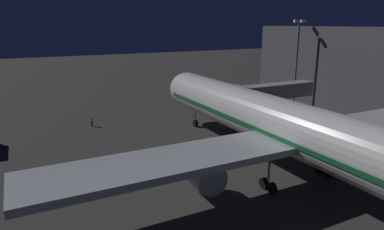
{
  "coord_description": "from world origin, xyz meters",
  "views": [
    {
      "loc": [
        26.85,
        38.25,
        17.38
      ],
      "look_at": [
        3.0,
        -7.95,
        3.5
      ],
      "focal_mm": 32.31,
      "sensor_mm": 36.0,
      "label": 1
    }
  ],
  "objects_px": {
    "traffic_cone_nose_port": "(192,116)",
    "traffic_cone_nose_starboard": "(171,119)",
    "airliner_at_gate": "(294,130)",
    "ground_crew_under_port_wing": "(92,121)",
    "apron_floodlight_mast": "(297,58)",
    "jet_bridge": "(262,93)"
  },
  "relations": [
    {
      "from": "airliner_at_gate",
      "to": "apron_floodlight_mast",
      "type": "bearing_deg",
      "value": -133.53
    },
    {
      "from": "airliner_at_gate",
      "to": "ground_crew_under_port_wing",
      "type": "relative_size",
      "value": 34.8
    },
    {
      "from": "jet_bridge",
      "to": "apron_floodlight_mast",
      "type": "distance_m",
      "value": 18.52
    },
    {
      "from": "traffic_cone_nose_port",
      "to": "traffic_cone_nose_starboard",
      "type": "height_order",
      "value": "same"
    },
    {
      "from": "jet_bridge",
      "to": "ground_crew_under_port_wing",
      "type": "bearing_deg",
      "value": -28.17
    },
    {
      "from": "ground_crew_under_port_wing",
      "to": "traffic_cone_nose_port",
      "type": "height_order",
      "value": "ground_crew_under_port_wing"
    },
    {
      "from": "jet_bridge",
      "to": "traffic_cone_nose_port",
      "type": "bearing_deg",
      "value": -55.1
    },
    {
      "from": "ground_crew_under_port_wing",
      "to": "airliner_at_gate",
      "type": "bearing_deg",
      "value": 116.57
    },
    {
      "from": "apron_floodlight_mast",
      "to": "ground_crew_under_port_wing",
      "type": "relative_size",
      "value": 10.37
    },
    {
      "from": "traffic_cone_nose_port",
      "to": "traffic_cone_nose_starboard",
      "type": "distance_m",
      "value": 4.4
    },
    {
      "from": "airliner_at_gate",
      "to": "jet_bridge",
      "type": "relative_size",
      "value": 3.41
    },
    {
      "from": "jet_bridge",
      "to": "ground_crew_under_port_wing",
      "type": "xyz_separation_m",
      "value": [
        25.75,
        -13.79,
        -5.05
      ]
    },
    {
      "from": "apron_floodlight_mast",
      "to": "traffic_cone_nose_port",
      "type": "bearing_deg",
      "value": -5.24
    },
    {
      "from": "traffic_cone_nose_port",
      "to": "jet_bridge",
      "type": "bearing_deg",
      "value": 124.9
    },
    {
      "from": "traffic_cone_nose_port",
      "to": "airliner_at_gate",
      "type": "bearing_deg",
      "value": 85.66
    },
    {
      "from": "apron_floodlight_mast",
      "to": "airliner_at_gate",
      "type": "bearing_deg",
      "value": 46.47
    },
    {
      "from": "airliner_at_gate",
      "to": "jet_bridge",
      "type": "distance_m",
      "value": 20.54
    },
    {
      "from": "ground_crew_under_port_wing",
      "to": "traffic_cone_nose_port",
      "type": "relative_size",
      "value": 3.16
    },
    {
      "from": "airliner_at_gate",
      "to": "apron_floodlight_mast",
      "type": "height_order",
      "value": "airliner_at_gate"
    },
    {
      "from": "ground_crew_under_port_wing",
      "to": "traffic_cone_nose_port",
      "type": "xyz_separation_m",
      "value": [
        -18.12,
        2.86,
        -0.68
      ]
    },
    {
      "from": "airliner_at_gate",
      "to": "traffic_cone_nose_starboard",
      "type": "relative_size",
      "value": 110.09
    },
    {
      "from": "jet_bridge",
      "to": "apron_floodlight_mast",
      "type": "height_order",
      "value": "apron_floodlight_mast"
    }
  ]
}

